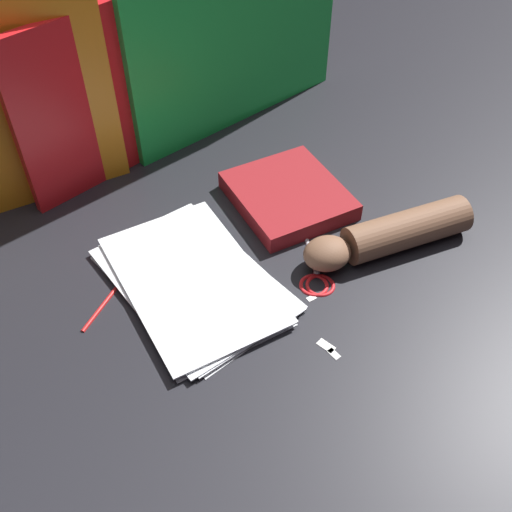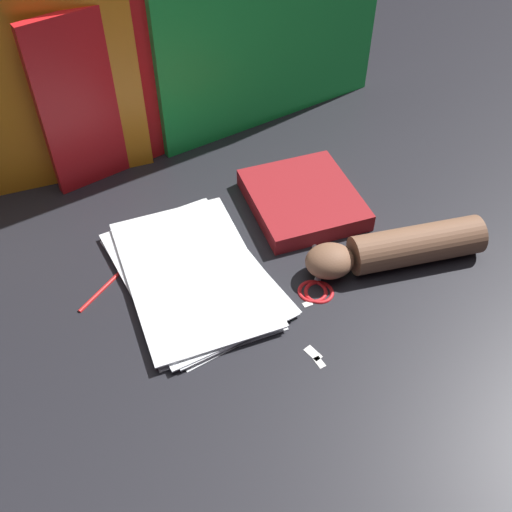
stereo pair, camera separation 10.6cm
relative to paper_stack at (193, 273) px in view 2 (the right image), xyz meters
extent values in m
plane|color=black|center=(0.11, -0.03, -0.01)|extent=(6.00, 6.00, 0.00)
cube|color=orange|center=(-0.19, 0.40, 0.21)|extent=(0.50, 0.08, 0.44)
cube|color=red|center=(0.15, 0.40, 0.17)|extent=(0.61, 0.12, 0.36)
cube|color=green|center=(0.38, 0.40, 0.27)|extent=(0.58, 0.08, 0.55)
cube|color=white|center=(0.01, 0.00, -0.01)|extent=(0.26, 0.38, 0.00)
cube|color=white|center=(0.00, 0.00, 0.00)|extent=(0.26, 0.38, 0.00)
cube|color=white|center=(0.00, 0.00, 0.00)|extent=(0.25, 0.37, 0.00)
cube|color=white|center=(0.00, 0.00, 0.00)|extent=(0.24, 0.37, 0.00)
cube|color=white|center=(0.00, 0.00, 0.00)|extent=(0.26, 0.38, 0.00)
cube|color=white|center=(0.00, 0.00, 0.01)|extent=(0.26, 0.38, 0.00)
cube|color=maroon|center=(0.28, 0.08, 0.01)|extent=(0.24, 0.26, 0.04)
sphere|color=silver|center=(0.20, -0.11, 0.00)|extent=(0.01, 0.01, 0.01)
cylinder|color=silver|center=(0.22, -0.07, 0.00)|extent=(0.05, 0.08, 0.01)
torus|color=red|center=(0.19, -0.14, 0.00)|extent=(0.07, 0.07, 0.01)
cylinder|color=silver|center=(0.23, -0.08, 0.00)|extent=(0.07, 0.07, 0.01)
torus|color=red|center=(0.18, -0.13, 0.00)|extent=(0.08, 0.08, 0.01)
cylinder|color=brown|center=(0.39, -0.15, 0.03)|extent=(0.26, 0.13, 0.07)
ellipsoid|color=brown|center=(0.22, -0.11, 0.03)|extent=(0.11, 0.10, 0.05)
cube|color=white|center=(0.15, -0.15, -0.01)|extent=(0.02, 0.01, 0.00)
cube|color=white|center=(0.11, -0.25, -0.01)|extent=(0.02, 0.03, 0.00)
cube|color=white|center=(0.11, -0.27, -0.01)|extent=(0.01, 0.02, 0.00)
cylinder|color=red|center=(-0.16, 0.05, -0.01)|extent=(0.11, 0.07, 0.01)
camera|label=1|loc=(-0.33, -0.66, 0.81)|focal=42.00mm
camera|label=2|loc=(-0.24, -0.72, 0.81)|focal=42.00mm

